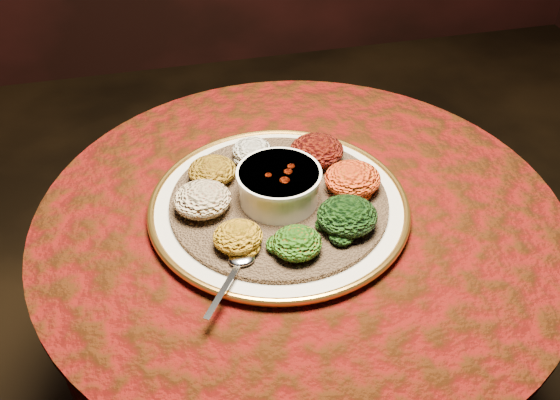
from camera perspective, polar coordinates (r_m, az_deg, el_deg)
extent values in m
cylinder|color=black|center=(1.42, 1.55, -13.22)|extent=(0.12, 0.12, 0.68)
cylinder|color=black|center=(1.15, 1.86, -2.46)|extent=(0.80, 0.80, 0.04)
cylinder|color=#470806|center=(1.25, 1.72, -7.34)|extent=(0.93, 0.93, 0.34)
cylinder|color=#470806|center=(1.13, 1.89, -1.45)|extent=(0.96, 0.96, 0.01)
cylinder|color=beige|center=(1.12, -0.10, -0.68)|extent=(0.53, 0.53, 0.02)
torus|color=#BF822F|center=(1.12, -0.10, -0.41)|extent=(0.47, 0.47, 0.01)
cylinder|color=brown|center=(1.11, -0.10, -0.14)|extent=(0.49, 0.49, 0.01)
cylinder|color=white|center=(1.09, -0.10, 1.30)|extent=(0.14, 0.14, 0.06)
cylinder|color=white|center=(1.07, -0.10, 2.45)|extent=(0.15, 0.15, 0.01)
cylinder|color=#501104|center=(1.08, -0.10, 2.07)|extent=(0.12, 0.12, 0.01)
ellipsoid|color=silver|center=(1.00, -3.51, -5.42)|extent=(0.04, 0.03, 0.01)
cube|color=silver|center=(0.95, -5.21, -8.24)|extent=(0.07, 0.10, 0.00)
ellipsoid|color=silver|center=(1.20, -2.58, 4.57)|extent=(0.08, 0.07, 0.04)
ellipsoid|color=black|center=(1.19, 3.37, 4.54)|extent=(0.10, 0.10, 0.05)
ellipsoid|color=#B2750E|center=(1.12, 6.65, 1.94)|extent=(0.10, 0.10, 0.05)
ellipsoid|color=black|center=(1.05, 6.16, -1.45)|extent=(0.10, 0.10, 0.05)
ellipsoid|color=#AC3B0B|center=(1.00, 1.54, -3.95)|extent=(0.08, 0.08, 0.04)
ellipsoid|color=#BD7B10|center=(1.01, -3.88, -3.38)|extent=(0.08, 0.08, 0.04)
ellipsoid|color=maroon|center=(1.08, -7.10, 0.06)|extent=(0.10, 0.10, 0.05)
ellipsoid|color=#8A6410|center=(1.15, -6.23, 2.69)|extent=(0.09, 0.08, 0.04)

